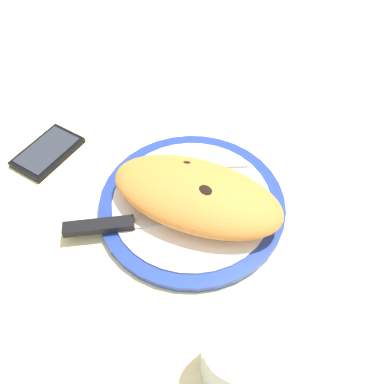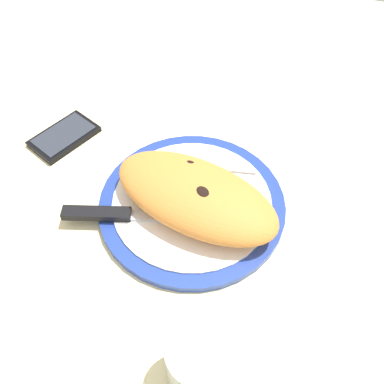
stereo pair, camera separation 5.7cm
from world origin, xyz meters
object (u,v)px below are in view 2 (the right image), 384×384
knife (118,214)px  water_glass (199,363)px  fork (195,166)px  smartphone (64,136)px  calzone (195,195)px  plate (192,203)px

knife → water_glass: 23.98cm
fork → smartphone: size_ratio=1.26×
calzone → knife: calzone is taller
calzone → fork: 8.30cm
calzone → smartphone: 28.25cm
knife → smartphone: knife is taller
fork → knife: 14.74cm
knife → water_glass: bearing=136.1°
calzone → knife: (10.16, 4.99, -2.31)cm
water_glass → smartphone: bearing=-41.6°
fork → knife: size_ratio=0.70×
calzone → fork: size_ratio=1.69×
plate → calzone: (-0.81, 1.05, 3.63)cm
smartphone → water_glass: bearing=138.4°
plate → smartphone: 26.92cm
plate → water_glass: 24.16cm
knife → water_glass: water_glass is taller
smartphone → water_glass: (-33.76, 29.98, 3.44)cm
calzone → plate: bearing=-52.2°
knife → fork: bearing=-122.0°
calzone → water_glass: water_glass is taller
fork → smartphone: (24.34, -0.89, -1.23)cm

